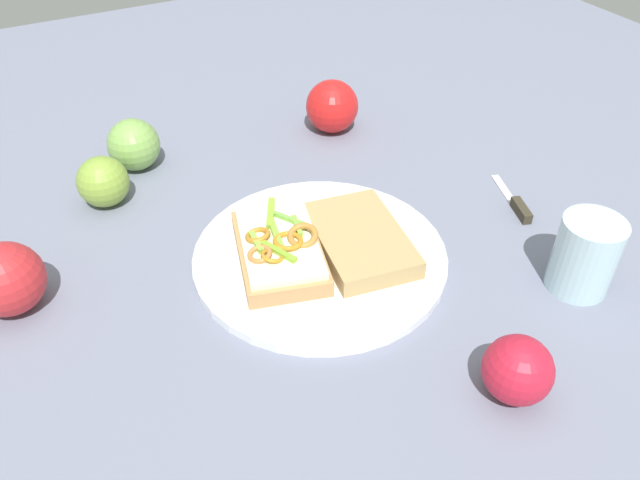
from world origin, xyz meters
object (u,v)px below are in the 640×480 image
at_px(bread_slice_side, 360,239).
at_px(apple_1, 6,279).
at_px(apple_3, 103,182).
at_px(drinking_glass, 585,255).
at_px(sandwich, 280,248).
at_px(apple_2, 134,145).
at_px(apple_0, 518,370).
at_px(knife, 516,204).
at_px(apple_4, 332,106).
at_px(plate, 320,256).

distance_m(bread_slice_side, apple_1, 0.40).
xyz_separation_m(apple_3, drinking_glass, (-0.44, 0.42, 0.01)).
distance_m(sandwich, apple_2, 0.32).
height_order(bread_slice_side, apple_0, apple_0).
distance_m(bread_slice_side, drinking_glass, 0.26).
bearing_deg(drinking_glass, knife, -106.28).
distance_m(apple_2, apple_4, 0.31).
height_order(plate, drinking_glass, drinking_glass).
height_order(bread_slice_side, apple_1, apple_1).
height_order(plate, apple_0, apple_0).
bearing_deg(apple_4, bread_slice_side, 67.16).
distance_m(apple_0, apple_1, 0.54).
xyz_separation_m(plate, sandwich, (0.05, -0.01, 0.02)).
relative_size(bread_slice_side, apple_2, 2.07).
relative_size(apple_0, apple_4, 0.82).
distance_m(sandwich, apple_4, 0.34).
height_order(plate, apple_2, apple_2).
bearing_deg(apple_0, knife, -132.58).
height_order(sandwich, drinking_glass, drinking_glass).
bearing_deg(sandwich, apple_2, 32.30).
xyz_separation_m(apple_4, knife, (-0.12, 0.30, -0.04)).
bearing_deg(plate, drinking_glass, 143.39).
distance_m(plate, drinking_glass, 0.31).
bearing_deg(bread_slice_side, apple_1, 83.86).
relative_size(apple_3, apple_4, 0.83).
bearing_deg(knife, apple_4, 40.51).
xyz_separation_m(apple_2, drinking_glass, (-0.38, 0.49, 0.01)).
bearing_deg(apple_3, apple_4, -175.17).
height_order(apple_0, knife, apple_0).
bearing_deg(apple_3, sandwich, 123.49).
distance_m(apple_1, drinking_glass, 0.64).
relative_size(apple_4, drinking_glass, 0.90).
bearing_deg(apple_1, knife, 169.03).
bearing_deg(apple_1, apple_4, -160.22).
height_order(apple_0, apple_1, apple_1).
height_order(bread_slice_side, apple_4, apple_4).
relative_size(apple_3, drinking_glass, 0.75).
height_order(apple_2, drinking_glass, drinking_glass).
relative_size(plate, apple_3, 4.45).
relative_size(bread_slice_side, apple_0, 2.29).
bearing_deg(bread_slice_side, apple_2, 38.82).
distance_m(bread_slice_side, apple_2, 0.38).
bearing_deg(drinking_glass, apple_0, 25.81).
xyz_separation_m(apple_0, knife, (-0.21, -0.23, -0.03)).
bearing_deg(knife, sandwich, 102.15).
bearing_deg(drinking_glass, sandwich, -33.59).
distance_m(plate, knife, 0.29).
xyz_separation_m(apple_1, apple_3, (-0.14, -0.15, -0.01)).
height_order(sandwich, apple_0, apple_0).
bearing_deg(apple_3, knife, 150.76).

